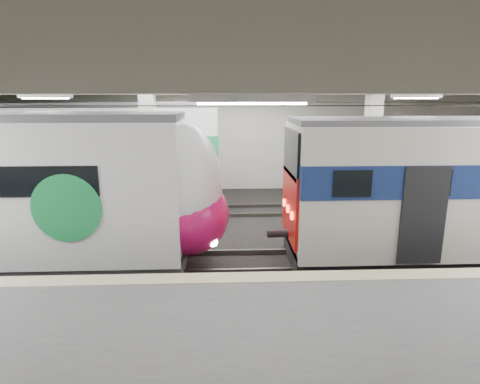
{
  "coord_description": "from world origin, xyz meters",
  "views": [
    {
      "loc": [
        -0.38,
        -11.31,
        4.99
      ],
      "look_at": [
        0.14,
        1.0,
        2.0
      ],
      "focal_mm": 30.0,
      "sensor_mm": 36.0,
      "label": 1
    }
  ],
  "objects": [
    {
      "name": "far_train",
      "position": [
        -8.0,
        5.5,
        2.43
      ],
      "size": [
        14.88,
        3.26,
        4.7
      ],
      "rotation": [
        0.0,
        0.0,
        0.02
      ],
      "color": "white",
      "rests_on": "ground"
    },
    {
      "name": "modern_emu",
      "position": [
        -6.65,
        -0.0,
        2.22
      ],
      "size": [
        14.04,
        2.9,
        4.52
      ],
      "color": "white",
      "rests_on": "ground"
    },
    {
      "name": "station_hall",
      "position": [
        0.0,
        -1.74,
        3.24
      ],
      "size": [
        36.0,
        24.0,
        5.75
      ],
      "color": "black",
      "rests_on": "ground"
    }
  ]
}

